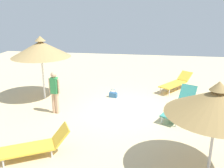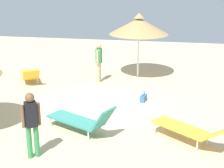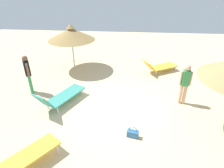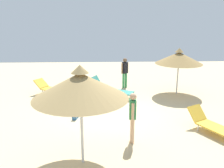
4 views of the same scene
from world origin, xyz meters
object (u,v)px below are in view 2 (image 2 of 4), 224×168
at_px(person_standing_near_left, 99,60).
at_px(handbag, 143,98).
at_px(lounge_chair_far_left, 83,120).
at_px(parasol_umbrella_far_right, 139,26).
at_px(lounge_chair_edge, 190,129).
at_px(person_standing_center, 31,121).
at_px(lounge_chair_near_right, 30,75).

height_order(person_standing_near_left, handbag, person_standing_near_left).
height_order(lounge_chair_far_left, handbag, lounge_chair_far_left).
bearing_deg(person_standing_near_left, handbag, -43.59).
distance_m(person_standing_near_left, handbag, 2.98).
distance_m(parasol_umbrella_far_right, lounge_chair_edge, 6.65).
height_order(lounge_chair_far_left, person_standing_center, person_standing_center).
height_order(lounge_chair_near_right, lounge_chair_far_left, lounge_chair_far_left).
distance_m(lounge_chair_near_right, person_standing_near_left, 3.01).
bearing_deg(handbag, person_standing_center, -118.18).
xyz_separation_m(lounge_chair_edge, person_standing_near_left, (-3.60, 4.93, 0.55)).
relative_size(lounge_chair_far_left, handbag, 5.43).
bearing_deg(lounge_chair_edge, lounge_chair_far_left, 177.80).
xyz_separation_m(lounge_chair_near_right, lounge_chair_far_left, (3.46, -4.27, 0.07)).
relative_size(parasol_umbrella_far_right, lounge_chair_far_left, 1.25).
bearing_deg(lounge_chair_edge, person_standing_near_left, 126.12).
bearing_deg(lounge_chair_near_right, lounge_chair_edge, -34.08).
bearing_deg(lounge_chair_far_left, lounge_chair_edge, -2.20).
distance_m(parasol_umbrella_far_right, person_standing_near_left, 2.31).
bearing_deg(lounge_chair_near_right, person_standing_near_left, 10.60).
distance_m(lounge_chair_near_right, handbag, 5.17).
xyz_separation_m(parasol_umbrella_far_right, lounge_chair_far_left, (-0.97, -5.93, -1.87)).
bearing_deg(lounge_chair_far_left, lounge_chair_near_right, 129.00).
relative_size(lounge_chair_edge, handbag, 5.11).
xyz_separation_m(lounge_chair_far_left, person_standing_center, (-0.86, -1.58, 0.59)).
height_order(lounge_chair_near_right, handbag, lounge_chair_near_right).
bearing_deg(lounge_chair_edge, handbag, 117.25).
bearing_deg(lounge_chair_edge, lounge_chair_near_right, 145.92).
height_order(parasol_umbrella_far_right, lounge_chair_edge, parasol_umbrella_far_right).
distance_m(lounge_chair_edge, person_standing_center, 4.20).
xyz_separation_m(parasol_umbrella_far_right, handbag, (0.54, -3.09, -2.13)).
xyz_separation_m(person_standing_center, handbag, (2.37, 4.42, -0.86)).
bearing_deg(lounge_chair_near_right, parasol_umbrella_far_right, 20.53).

